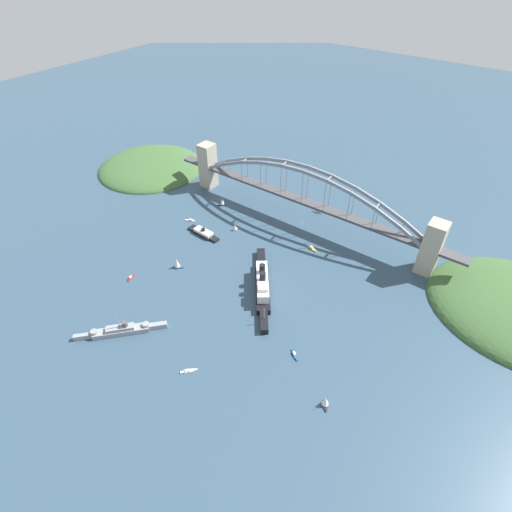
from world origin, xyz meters
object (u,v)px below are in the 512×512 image
at_px(small_boat_0, 177,263).
at_px(small_boat_8, 235,227).
at_px(naval_cruiser, 122,330).
at_px(harbor_ferry_steamer, 203,233).
at_px(small_boat_4, 325,401).
at_px(small_boat_7, 312,248).
at_px(seaplane_taxiing_near_bridge, 319,211).
at_px(small_boat_2, 131,277).
at_px(harbor_arch_bridge, 304,199).
at_px(small_boat_1, 295,355).
at_px(small_boat_3, 190,220).
at_px(small_boat_6, 188,371).
at_px(small_boat_5, 222,202).
at_px(channel_marker_buoy, 245,212).
at_px(ocean_liner, 262,284).

height_order(small_boat_0, small_boat_8, small_boat_0).
xyz_separation_m(naval_cruiser, harbor_ferry_steamer, (33.16, -126.87, -0.90)).
xyz_separation_m(small_boat_4, small_boat_7, (86.26, -131.99, -3.46)).
xyz_separation_m(seaplane_taxiing_near_bridge, small_boat_2, (79.42, 184.67, -0.80)).
height_order(harbor_arch_bridge, small_boat_7, harbor_arch_bridge).
bearing_deg(small_boat_1, small_boat_3, -24.05).
relative_size(small_boat_0, small_boat_6, 1.13).
bearing_deg(small_boat_8, small_boat_0, 85.00).
xyz_separation_m(harbor_ferry_steamer, small_boat_2, (8.03, 83.51, -1.23)).
height_order(harbor_arch_bridge, small_boat_2, harbor_arch_bridge).
bearing_deg(small_boat_5, small_boat_1, 144.26).
xyz_separation_m(harbor_arch_bridge, channel_marker_buoy, (56.31, 20.56, -25.85)).
height_order(harbor_arch_bridge, small_boat_1, harbor_arch_bridge).
height_order(small_boat_0, small_boat_3, small_boat_0).
relative_size(seaplane_taxiing_near_bridge, small_boat_1, 1.17).
xyz_separation_m(small_boat_3, small_boat_7, (-123.18, -33.49, 0.17)).
bearing_deg(channel_marker_buoy, small_boat_2, 82.51).
distance_m(seaplane_taxiing_near_bridge, small_boat_5, 103.23).
xyz_separation_m(ocean_liner, small_boat_1, (-57.12, 40.86, -5.12)).
height_order(small_boat_4, small_boat_7, small_boat_4).
xyz_separation_m(small_boat_7, channel_marker_buoy, (86.59, -11.46, 0.23)).
xyz_separation_m(ocean_liner, channel_marker_buoy, (80.07, -81.66, -4.69)).
bearing_deg(channel_marker_buoy, ocean_liner, 134.44).
relative_size(seaplane_taxiing_near_bridge, small_boat_2, 1.16).
distance_m(small_boat_0, small_boat_7, 124.10).
xyz_separation_m(ocean_liner, seaplane_taxiing_near_bridge, (18.77, -128.57, -4.09)).
xyz_separation_m(harbor_ferry_steamer, small_boat_1, (-147.28, 68.27, -1.45)).
distance_m(small_boat_1, channel_marker_buoy, 183.94).
bearing_deg(small_boat_6, seaplane_taxiing_near_bridge, -83.69).
distance_m(small_boat_6, small_boat_8, 164.60).
height_order(small_boat_7, small_boat_8, small_boat_8).
bearing_deg(small_boat_3, small_boat_8, -162.82).
relative_size(small_boat_3, small_boat_4, 1.07).
distance_m(harbor_ferry_steamer, small_boat_3, 28.13).
height_order(seaplane_taxiing_near_bridge, small_boat_7, seaplane_taxiing_near_bridge).
height_order(small_boat_2, small_boat_3, small_boat_2).
distance_m(small_boat_0, small_boat_5, 106.38).
height_order(small_boat_1, small_boat_7, small_boat_7).
bearing_deg(small_boat_5, harbor_ferry_steamer, 110.31).
xyz_separation_m(naval_cruiser, seaplane_taxiing_near_bridge, (-38.23, -228.03, -1.33)).
bearing_deg(small_boat_7, small_boat_5, -4.25).
height_order(small_boat_3, small_boat_7, small_boat_7).
height_order(harbor_ferry_steamer, small_boat_2, harbor_ferry_steamer).
relative_size(ocean_liner, small_boat_0, 7.36).
relative_size(naval_cruiser, small_boat_3, 5.15).
bearing_deg(small_boat_7, ocean_liner, 84.70).
height_order(ocean_liner, small_boat_8, ocean_liner).
height_order(naval_cruiser, small_boat_5, naval_cruiser).
bearing_deg(harbor_ferry_steamer, small_boat_2, 84.51).
xyz_separation_m(naval_cruiser, small_boat_3, (59.67, -136.17, -2.32)).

